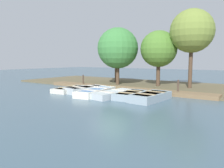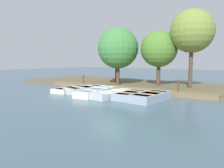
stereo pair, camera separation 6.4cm
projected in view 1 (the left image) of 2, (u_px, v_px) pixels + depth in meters
The scene contains 15 objects.
ground_plane at pixel (109, 92), 14.90m from camera, with size 80.00×80.00×0.00m, color #425B6B.
shore_bank at pixel (143, 85), 18.96m from camera, with size 8.00×24.00×0.13m.
dock_walkway at pixel (120, 89), 16.01m from camera, with size 1.15×13.37×0.24m.
rowboat_0 at pixel (71, 89), 15.38m from camera, with size 2.95×1.48×0.33m.
rowboat_1 at pixel (85, 89), 15.03m from camera, with size 3.05×1.63×0.40m.
rowboat_2 at pixel (96, 92), 13.82m from camera, with size 3.52×1.56×0.41m.
rowboat_3 at pixel (113, 94), 13.11m from camera, with size 3.18×1.46×0.38m.
rowboat_4 at pixel (131, 95), 12.72m from camera, with size 2.65×1.19×0.39m.
rowboat_5 at pixel (150, 96), 11.96m from camera, with size 2.92×1.44×0.44m.
mooring_post_near at pixel (83, 81), 18.24m from camera, with size 0.12×0.12×0.99m.
mooring_post_far at pixel (178, 87), 13.68m from camera, with size 0.12×0.12×0.99m.
park_tree_far_left at pixel (117, 52), 20.68m from camera, with size 2.75×2.75×4.34m.
park_tree_left at pixel (118, 48), 18.20m from camera, with size 3.40×3.40×4.89m.
park_tree_center at pixel (159, 49), 17.32m from camera, with size 2.90×2.90×4.54m.
park_tree_right at pixel (192, 31), 15.84m from camera, with size 3.16×3.16×5.89m.
Camera 1 is at (11.98, 8.59, 2.21)m, focal length 35.00 mm.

